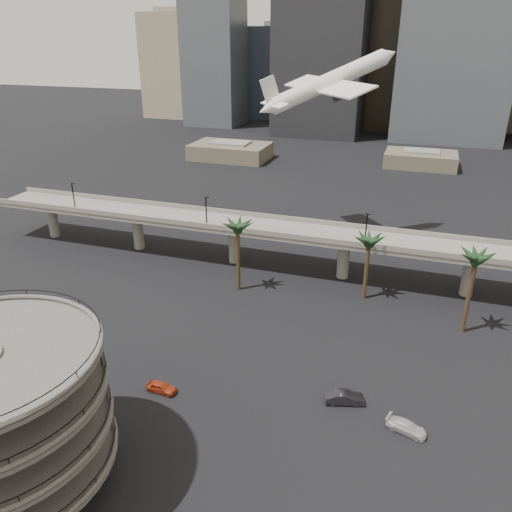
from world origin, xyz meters
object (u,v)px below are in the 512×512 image
(overpass, at_px, (287,234))
(car_b, at_px, (344,398))
(car_a, at_px, (161,387))
(car_c, at_px, (406,427))
(airborne_jet, at_px, (329,82))

(overpass, distance_m, car_b, 39.92)
(car_a, height_order, car_c, car_a)
(overpass, xyz_separation_m, car_a, (-5.55, -40.82, -6.65))
(car_b, xyz_separation_m, car_c, (7.69, -2.66, -0.13))
(airborne_jet, bearing_deg, overpass, -142.14)
(overpass, relative_size, airborne_jet, 5.11)
(airborne_jet, xyz_separation_m, car_a, (-8.92, -56.48, -33.13))
(car_b, bearing_deg, airborne_jet, -1.21)
(airborne_jet, bearing_deg, car_c, -108.11)
(airborne_jet, height_order, car_c, airborne_jet)
(overpass, relative_size, car_a, 32.06)
(car_a, bearing_deg, overpass, -5.29)
(car_a, xyz_separation_m, car_b, (22.81, 5.42, 0.12))
(overpass, distance_m, airborne_jet, 30.94)
(overpass, height_order, airborne_jet, airborne_jet)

